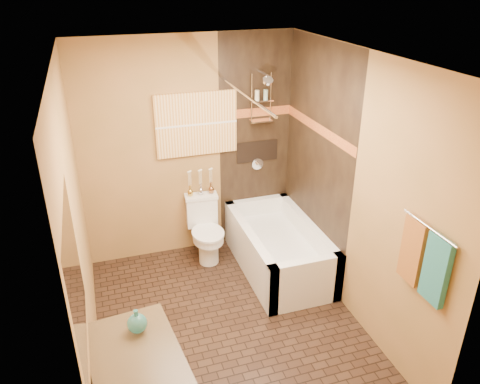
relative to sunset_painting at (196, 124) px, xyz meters
name	(u,v)px	position (x,y,z in m)	size (l,w,h in m)	color
floor	(229,326)	(-0.09, -1.48, -1.55)	(3.00, 3.00, 0.00)	black
wall_left	(78,233)	(-1.29, -1.48, -0.30)	(0.02, 3.00, 2.50)	#AE7743
wall_right	(354,191)	(1.11, -1.48, -0.30)	(0.02, 3.00, 2.50)	#AE7743
wall_back	(189,150)	(-0.09, 0.02, -0.30)	(2.40, 0.02, 2.50)	#AE7743
wall_front	(305,328)	(-0.09, -2.98, -0.30)	(2.40, 0.02, 2.50)	#AE7743
ceiling	(226,57)	(-0.09, -1.48, 0.95)	(3.00, 3.00, 0.00)	silver
alcove_tile_back	(255,143)	(0.69, 0.01, -0.30)	(0.85, 0.01, 2.50)	black
alcove_tile_right	(316,162)	(1.10, -0.73, -0.30)	(0.01, 1.50, 2.50)	black
mosaic_band_back	(256,112)	(0.69, 0.00, 0.07)	(0.85, 0.01, 0.10)	#9A341C
mosaic_band_right	(318,128)	(1.09, -0.73, 0.07)	(0.01, 1.50, 0.10)	#9A341C
alcove_niche	(257,151)	(0.71, 0.01, -0.40)	(0.50, 0.01, 0.25)	black
shower_fixtures	(261,111)	(0.71, -0.10, 0.12)	(0.24, 0.33, 1.16)	silver
curtain_rod	(245,95)	(0.31, -0.73, 0.47)	(0.03, 0.03, 1.55)	silver
towel_bar	(429,228)	(1.06, -2.53, -0.10)	(0.02, 0.02, 0.55)	silver
towel_teal	(436,270)	(1.07, -2.66, -0.37)	(0.05, 0.22, 0.52)	#216F69
towel_rust	(413,251)	(1.07, -2.40, -0.37)	(0.05, 0.22, 0.52)	brown
sunset_painting	(196,124)	(0.00, 0.00, 0.00)	(0.90, 0.04, 0.70)	#C9802F
vanity_mirror	(76,281)	(-1.28, -2.48, -0.05)	(0.01, 1.00, 0.90)	white
bathtub	(278,251)	(0.71, -0.73, -1.33)	(0.80, 1.50, 0.55)	white
toilet	(206,229)	(0.00, -0.25, -1.18)	(0.39, 0.57, 0.73)	white
teal_bottle	(137,321)	(-0.96, -2.23, -0.63)	(0.14, 0.14, 0.22)	#27756F
bud_vases	(200,182)	(0.00, -0.09, -0.65)	(0.31, 0.06, 0.30)	gold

